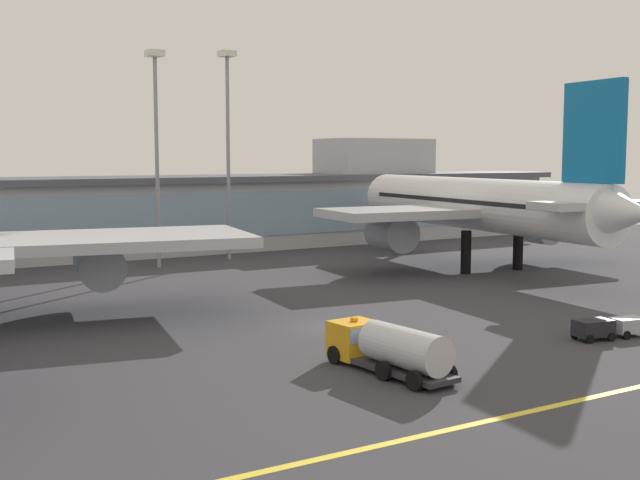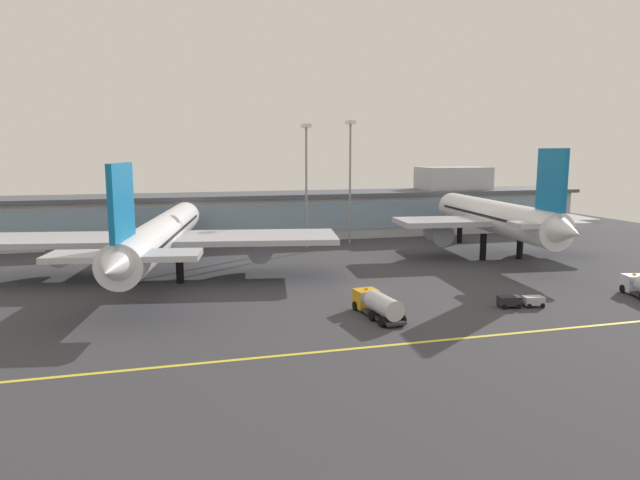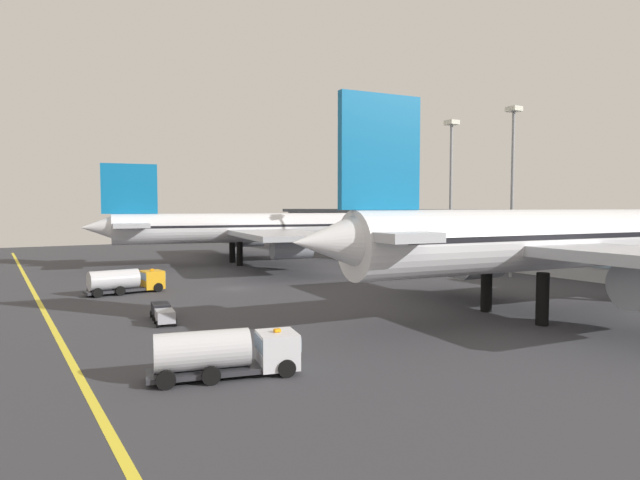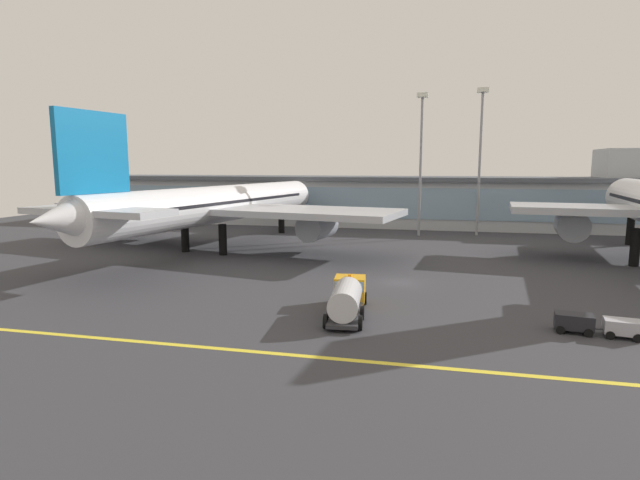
% 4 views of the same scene
% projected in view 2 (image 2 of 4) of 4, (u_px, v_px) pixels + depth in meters
% --- Properties ---
extents(ground_plane, '(190.12, 190.12, 0.00)m').
position_uv_depth(ground_plane, '(367.00, 290.00, 78.57)').
color(ground_plane, '#38383D').
extents(taxiway_centreline_stripe, '(152.10, 0.50, 0.01)m').
position_uv_depth(taxiway_centreline_stripe, '(442.00, 340.00, 57.61)').
color(taxiway_centreline_stripe, yellow).
rests_on(taxiway_centreline_stripe, ground).
extents(terminal_building, '(138.80, 14.00, 15.06)m').
position_uv_depth(terminal_building, '(299.00, 213.00, 126.09)').
color(terminal_building, '#ADB2B7').
rests_on(terminal_building, ground).
extents(airliner_near_left, '(53.59, 58.54, 17.57)m').
position_uv_depth(airliner_near_left, '(161.00, 236.00, 84.81)').
color(airliner_near_left, black).
rests_on(airliner_near_left, ground).
extents(airliner_near_right, '(36.20, 49.97, 19.25)m').
position_uv_depth(airliner_near_right, '(495.00, 218.00, 102.50)').
color(airliner_near_right, black).
rests_on(airliner_near_right, ground).
extents(baggage_tug_near, '(5.76, 2.47, 1.40)m').
position_uv_depth(baggage_tug_near, '(520.00, 301.00, 69.72)').
color(baggage_tug_near, black).
rests_on(baggage_tug_near, ground).
extents(service_truck_far, '(3.64, 9.23, 2.90)m').
position_uv_depth(service_truck_far, '(377.00, 304.00, 65.66)').
color(service_truck_far, black).
rests_on(service_truck_far, ground).
extents(apron_light_mast_west, '(1.80, 1.80, 24.90)m').
position_uv_depth(apron_light_mast_west, '(350.00, 164.00, 116.21)').
color(apron_light_mast_west, gray).
rests_on(apron_light_mast_west, ground).
extents(apron_light_mast_centre, '(1.80, 1.80, 24.04)m').
position_uv_depth(apron_light_mast_centre, '(306.00, 167.00, 111.28)').
color(apron_light_mast_centre, gray).
rests_on(apron_light_mast_centre, ground).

